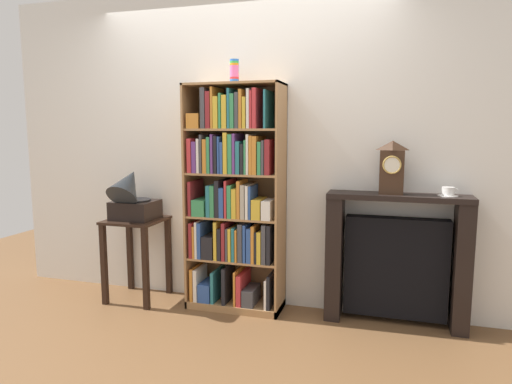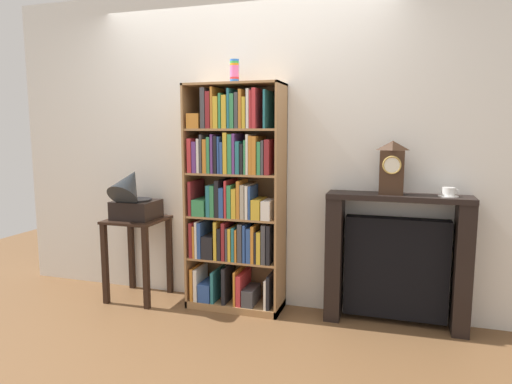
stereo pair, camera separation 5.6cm
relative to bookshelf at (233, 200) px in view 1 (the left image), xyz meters
The scene contains 9 objects.
ground_plane 0.92m from the bookshelf, 81.49° to the right, with size 7.78×6.40×0.02m, color brown.
wall_back 0.51m from the bookshelf, 46.73° to the left, with size 4.78×0.08×2.64m, color silver.
bookshelf is the anchor object (origin of this frame).
cup_stack 1.03m from the bookshelf, 45.93° to the left, with size 0.07×0.07×0.19m.
side_table_left 0.96m from the bookshelf, behind, with size 0.46×0.46×0.72m.
gramophone 0.88m from the bookshelf, behind, with size 0.35×0.45×0.51m.
fireplace_mantel 1.35m from the bookshelf, ahead, with size 1.04×0.26×1.00m.
mantel_clock 1.26m from the bookshelf, ahead, with size 0.17×0.13×0.39m.
teacup_with_saucer 1.63m from the bookshelf, ahead, with size 0.14×0.14×0.07m.
Camera 1 is at (1.20, -3.32, 1.48)m, focal length 31.50 mm.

